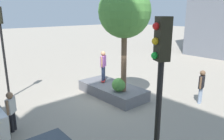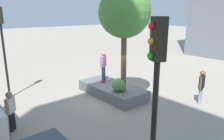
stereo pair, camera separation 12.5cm
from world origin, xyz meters
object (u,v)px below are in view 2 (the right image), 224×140
Objects in this scene: skateboard at (104,80)px; traffic_light_corner at (2,38)px; bystander_watching at (11,108)px; skateboarder at (103,64)px; planter_ledge at (112,90)px; plaza_tree at (124,12)px; traffic_light_median at (155,89)px; pedestrian_crossing at (202,85)px.

skateboard is 0.15× the size of traffic_light_corner.
skateboarder is at bearing -77.61° from bystander_watching.
planter_ledge is 5.67× the size of skateboard.
plaza_tree is 7.39× the size of skateboard.
traffic_light_median reaches higher than bystander_watching.
plaza_tree reaches higher than skateboard.
traffic_light_median is 7.59m from pedestrian_crossing.
skateboarder is at bearing 28.37° from pedestrian_crossing.
plaza_tree is at bearing 172.87° from planter_ledge.
traffic_light_median is 2.75× the size of bystander_watching.
plaza_tree is 3.54m from skateboarder.
skateboarder is at bearing 90.00° from skateboard.
pedestrian_crossing is at bearing -151.63° from skateboard.
bystander_watching is at bearing 93.38° from planter_ledge.
plaza_tree reaches higher than bystander_watching.
pedestrian_crossing is at bearing -134.76° from plaza_tree.
traffic_light_corner is 2.97× the size of bystander_watching.
plaza_tree is at bearing 172.94° from skateboard.
pedestrian_crossing reaches higher than planter_ledge.
skateboarder is at bearing -6.98° from planter_ledge.
pedestrian_crossing is at bearing -151.63° from skateboarder.
plaza_tree is 1.09× the size of traffic_light_corner.
plaza_tree is at bearing -38.09° from traffic_light_median.
plaza_tree reaches higher than planter_ledge.
plaza_tree is 3.04× the size of skateboarder.
plaza_tree is 6.45m from traffic_light_corner.
skateboard is 5.77m from bystander_watching.
plaza_tree is 6.55m from bystander_watching.
planter_ledge is 2.49× the size of bystander_watching.
planter_ledge is 2.33× the size of skateboarder.
planter_ledge is at bearing 173.02° from skateboarder.
plaza_tree is 3.01× the size of pedestrian_crossing.
traffic_light_median is (-5.20, 4.07, -1.52)m from plaza_tree.
traffic_light_median is at bearing -167.55° from bystander_watching.
pedestrian_crossing is (-7.32, -7.26, -2.28)m from traffic_light_corner.
skateboarder reaches higher than pedestrian_crossing.
plaza_tree is (-1.07, 0.13, 4.31)m from planter_ledge.
traffic_light_corner is (3.44, 4.57, 3.01)m from planter_ledge.
pedestrian_crossing is at bearing -70.90° from traffic_light_median.
traffic_light_median is 6.45m from bystander_watching.
skateboarder is 5.81m from bystander_watching.
skateboard is 5.45m from pedestrian_crossing.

